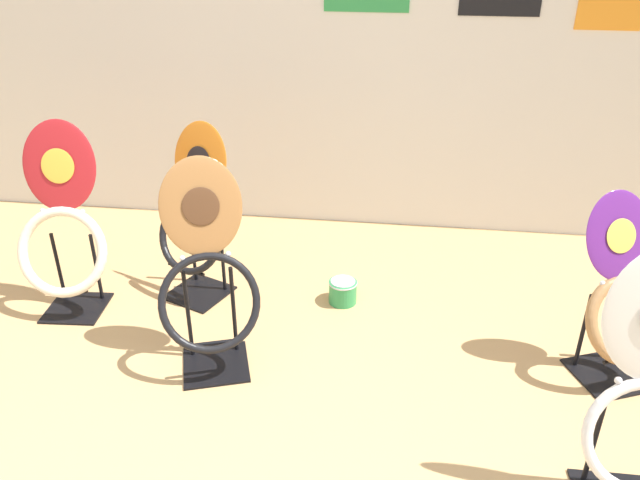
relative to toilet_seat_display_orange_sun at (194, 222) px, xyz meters
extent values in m
cube|color=silver|center=(0.44, 0.97, 0.89)|extent=(8.00, 0.06, 2.60)
cube|color=black|center=(-0.01, -0.02, -0.40)|extent=(0.37, 0.37, 0.01)
cylinder|color=black|center=(-0.06, 0.11, -0.18)|extent=(0.02, 0.02, 0.44)
cylinder|color=black|center=(0.12, 0.03, -0.18)|extent=(0.02, 0.02, 0.44)
cylinder|color=black|center=(-0.04, -0.09, -0.22)|extent=(0.21, 0.10, 0.02)
torus|color=black|center=(-0.01, -0.03, -0.06)|extent=(0.43, 0.33, 0.37)
ellipsoid|color=orange|center=(0.03, 0.08, 0.29)|extent=(0.34, 0.23, 0.38)
ellipsoid|color=black|center=(0.03, 0.07, 0.29)|extent=(0.15, 0.09, 0.14)
sphere|color=silver|center=(-0.07, 0.07, 0.10)|extent=(0.02, 0.02, 0.02)
sphere|color=silver|center=(0.09, 0.00, 0.10)|extent=(0.02, 0.02, 0.02)
cube|color=black|center=(1.93, -0.41, -0.40)|extent=(0.37, 0.37, 0.01)
cylinder|color=black|center=(1.80, -0.37, -0.22)|extent=(0.02, 0.02, 0.36)
cylinder|color=black|center=(1.98, -0.29, -0.22)|extent=(0.02, 0.02, 0.36)
cylinder|color=black|center=(1.96, -0.48, -0.25)|extent=(0.21, 0.10, 0.02)
torus|color=#9E7042|center=(1.94, -0.43, -0.11)|extent=(0.43, 0.36, 0.34)
ellipsoid|color=#60237F|center=(1.88, -0.29, 0.21)|extent=(0.34, 0.26, 0.35)
ellipsoid|color=#E5CC4C|center=(1.88, -0.30, 0.21)|extent=(0.15, 0.11, 0.13)
sphere|color=silver|center=(1.83, -0.39, 0.03)|extent=(0.02, 0.02, 0.02)
sphere|color=silver|center=(1.98, -0.32, 0.03)|extent=(0.02, 0.02, 0.02)
cylinder|color=black|center=(1.69, -1.02, -0.20)|extent=(0.02, 0.02, 0.40)
sphere|color=silver|center=(1.69, -1.07, 0.10)|extent=(0.02, 0.02, 0.02)
cube|color=black|center=(-0.57, -0.23, -0.40)|extent=(0.30, 0.30, 0.01)
cylinder|color=black|center=(-0.68, -0.15, -0.22)|extent=(0.02, 0.02, 0.36)
cylinder|color=black|center=(-0.48, -0.13, -0.22)|extent=(0.02, 0.02, 0.36)
cylinder|color=black|center=(-0.57, -0.31, -0.25)|extent=(0.22, 0.03, 0.02)
torus|color=beige|center=(-0.57, -0.25, -0.07)|extent=(0.45, 0.26, 0.41)
ellipsoid|color=#AD1E23|center=(-0.58, -0.11, 0.31)|extent=(0.36, 0.17, 0.42)
ellipsoid|color=yellow|center=(-0.58, -0.13, 0.32)|extent=(0.16, 0.06, 0.16)
sphere|color=silver|center=(-0.68, -0.18, 0.10)|extent=(0.02, 0.02, 0.02)
sphere|color=silver|center=(-0.48, -0.16, 0.10)|extent=(0.02, 0.02, 0.02)
cube|color=black|center=(0.24, -0.57, -0.40)|extent=(0.35, 0.35, 0.01)
cylinder|color=black|center=(0.12, -0.52, -0.19)|extent=(0.02, 0.02, 0.43)
cylinder|color=black|center=(0.30, -0.45, -0.19)|extent=(0.02, 0.02, 0.43)
cylinder|color=black|center=(0.27, -0.64, -0.23)|extent=(0.22, 0.09, 0.02)
torus|color=black|center=(0.25, -0.59, -0.06)|extent=(0.47, 0.37, 0.37)
ellipsoid|color=#936033|center=(0.19, -0.42, 0.29)|extent=(0.38, 0.27, 0.39)
ellipsoid|color=#4C2D19|center=(0.20, -0.44, 0.30)|extent=(0.16, 0.11, 0.15)
sphere|color=silver|center=(0.13, -0.52, 0.10)|extent=(0.02, 0.02, 0.02)
sphere|color=silver|center=(0.30, -0.47, 0.10)|extent=(0.02, 0.02, 0.02)
cylinder|color=#2D8E4C|center=(0.74, 0.01, -0.35)|extent=(0.14, 0.14, 0.12)
torus|color=silver|center=(0.74, 0.01, -0.29)|extent=(0.15, 0.15, 0.01)
cylinder|color=#B2B2B7|center=(0.74, 0.01, -0.29)|extent=(0.12, 0.12, 0.00)
camera|label=1|loc=(0.98, -2.65, 1.37)|focal=35.00mm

